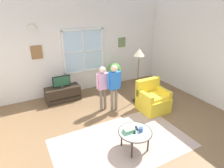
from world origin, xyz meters
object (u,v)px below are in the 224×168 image
Objects in this scene: coffee_table at (135,133)px; cup at (141,130)px; remote_near_books at (137,128)px; floor_lamp at (139,58)px; person_pink_shirt at (103,84)px; potted_plant_by_window at (114,73)px; armchair at (152,99)px; television at (62,81)px; person_blue_shirt at (114,83)px; tv_stand at (63,94)px; book_stack at (129,130)px; remote_near_cup at (134,131)px.

coffee_table is 7.55× the size of cup.
floor_lamp is at bearing 54.59° from remote_near_books.
potted_plant_by_window is (1.00, 1.16, -0.23)m from person_pink_shirt.
potted_plant_by_window is at bearing 97.96° from armchair.
floor_lamp reaches higher than armchair.
floor_lamp is (2.04, -1.13, 0.75)m from television.
cup is 0.07× the size of person_blue_shirt.
television is 3.07m from cup.
floor_lamp is at bearing -0.96° from person_pink_shirt.
television is 1.73m from person_blue_shirt.
tv_stand reaches higher than coffee_table.
television is 0.32× the size of floor_lamp.
cup is 2.35m from floor_lamp.
person_blue_shirt is (0.49, 1.53, 0.39)m from book_stack.
television is at bearing 130.81° from person_blue_shirt.
armchair is at bearing -39.77° from television.
potted_plant_by_window is (1.87, 0.04, 0.36)m from tv_stand.
floor_lamp is (1.41, 1.71, 0.94)m from book_stack.
person_blue_shirt reaches higher than television.
coffee_table is 0.14m from cup.
cup reaches higher than book_stack.
person_blue_shirt is 0.32m from person_pink_shirt.
coffee_table is at bearing -75.44° from tv_stand.
person_pink_shirt reaches higher than potted_plant_by_window.
person_blue_shirt is 1.08m from floor_lamp.
floor_lamp reaches higher than television.
book_stack is at bearing -129.51° from floor_lamp.
television reaches higher than remote_near_books.
remote_near_cup is 0.11× the size of person_pink_shirt.
floor_lamp is (1.20, 1.69, 0.97)m from remote_near_books.
remote_near_books and remote_near_cup have the same top height.
remote_near_books is at bearing -140.87° from armchair.
armchair reaches higher than cup.
television reaches higher than book_stack.
person_blue_shirt is at bearing -169.31° from floor_lamp.
remote_near_cup is at bearing -94.70° from person_pink_shirt.
book_stack is 0.19× the size of person_pink_shirt.
potted_plant_by_window reaches higher than remote_near_books.
coffee_table is at bearing 0.41° from remote_near_cup.
potted_plant_by_window reaches higher than television.
tv_stand is 0.78× the size of person_blue_shirt.
book_stack is at bearing -113.30° from potted_plant_by_window.
cup is 0.13m from remote_near_books.
armchair is at bearing 42.55° from cup.
person_pink_shirt is at bearing 179.04° from floor_lamp.
remote_near_books is (0.09, 0.07, 0.04)m from coffee_table.
book_stack is at bearing -174.91° from remote_near_books.
potted_plant_by_window reaches higher than book_stack.
person_blue_shirt is at bearing 154.99° from armchair.
potted_plant_by_window is at bearing 68.66° from remote_near_cup.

